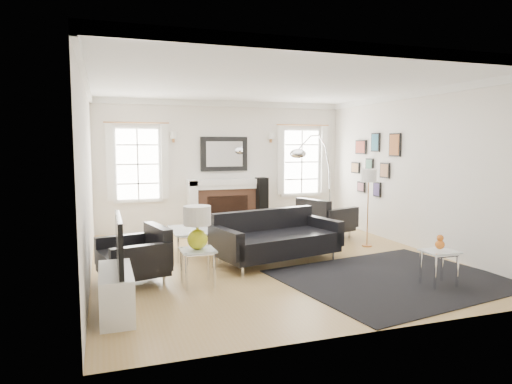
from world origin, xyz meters
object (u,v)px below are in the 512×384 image
object	(u,v)px
coffee_table	(201,230)
gourd_lamp	(197,224)
sofa	(275,239)
armchair_right	(324,219)
arc_floor_lamp	(315,179)
armchair_left	(137,257)
fireplace	(226,205)

from	to	relation	value
coffee_table	gourd_lamp	distance (m)	1.77
sofa	armchair_right	world-z (taller)	sofa
sofa	arc_floor_lamp	bearing A→B (deg)	47.63
coffee_table	armchair_left	bearing A→B (deg)	-132.08
armchair_left	gourd_lamp	size ratio (longest dim) A/B	1.87
coffee_table	arc_floor_lamp	size ratio (longest dim) A/B	0.47
armchair_left	arc_floor_lamp	xyz separation A→B (m)	(3.67, 2.10, 0.81)
armchair_right	coffee_table	size ratio (longest dim) A/B	1.20
coffee_table	arc_floor_lamp	distance (m)	2.77
armchair_right	arc_floor_lamp	distance (m)	0.82
armchair_right	coffee_table	distance (m)	2.72
fireplace	coffee_table	size ratio (longest dim) A/B	1.71
sofa	gourd_lamp	distance (m)	1.73
fireplace	armchair_left	bearing A→B (deg)	-122.77
armchair_left	armchair_right	world-z (taller)	armchair_right
fireplace	armchair_right	world-z (taller)	fireplace
armchair_right	gourd_lamp	xyz separation A→B (m)	(-3.03, -2.31, 0.45)
armchair_right	fireplace	bearing A→B (deg)	138.88
sofa	arc_floor_lamp	world-z (taller)	arc_floor_lamp
armchair_right	sofa	bearing A→B (deg)	-138.16
sofa	armchair_left	distance (m)	2.21
coffee_table	arc_floor_lamp	world-z (taller)	arc_floor_lamp
fireplace	gourd_lamp	distance (m)	4.00
sofa	arc_floor_lamp	distance (m)	2.37
armchair_left	coffee_table	xyz separation A→B (m)	(1.14, 1.26, 0.07)
coffee_table	sofa	bearing A→B (deg)	-38.16
armchair_left	arc_floor_lamp	distance (m)	4.31
fireplace	armchair_left	world-z (taller)	fireplace
armchair_right	arc_floor_lamp	world-z (taller)	arc_floor_lamp
sofa	gourd_lamp	xyz separation A→B (m)	(-1.42, -0.87, 0.46)
armchair_right	coffee_table	xyz separation A→B (m)	(-2.64, -0.63, 0.05)
gourd_lamp	arc_floor_lamp	bearing A→B (deg)	40.69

